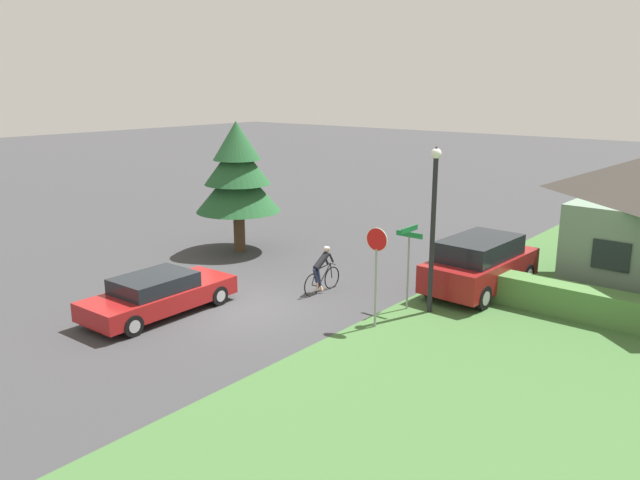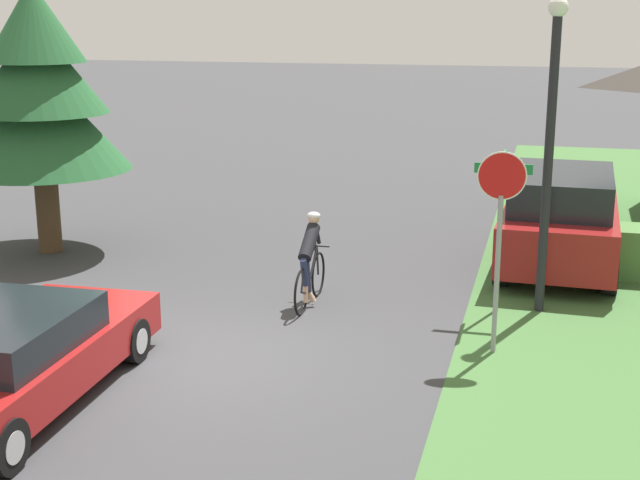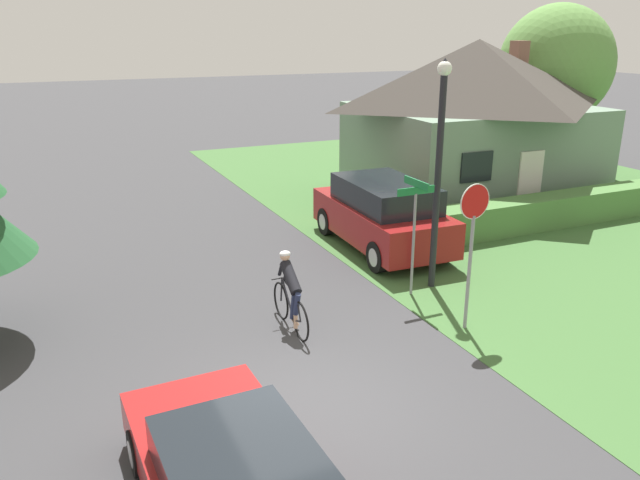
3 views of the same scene
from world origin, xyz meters
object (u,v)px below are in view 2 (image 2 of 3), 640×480
(cyclist, at_px, (310,262))
(street_name_sign, at_px, (502,203))
(street_lamp, at_px, (550,131))
(parked_suv_right, at_px, (560,219))
(conifer_tall_near, at_px, (39,91))
(stop_sign, at_px, (500,215))
(sedan_left_lane, at_px, (13,359))

(cyclist, relative_size, street_name_sign, 0.70)
(street_lamp, xyz_separation_m, street_name_sign, (-0.67, -0.20, -1.13))
(street_lamp, bearing_deg, parked_suv_right, 84.05)
(cyclist, height_order, street_name_sign, street_name_sign)
(parked_suv_right, bearing_deg, conifer_tall_near, 100.38)
(cyclist, distance_m, street_name_sign, 3.24)
(stop_sign, bearing_deg, street_name_sign, -90.62)
(street_lamp, bearing_deg, street_name_sign, -163.61)
(cyclist, height_order, street_lamp, street_lamp)
(street_lamp, bearing_deg, sedan_left_lane, -139.56)
(parked_suv_right, relative_size, street_lamp, 0.94)
(sedan_left_lane, xyz_separation_m, conifer_tall_near, (-3.48, 6.61, 2.61))
(street_name_sign, bearing_deg, conifer_tall_near, 170.39)
(sedan_left_lane, distance_m, street_name_sign, 7.60)
(cyclist, relative_size, stop_sign, 0.62)
(sedan_left_lane, xyz_separation_m, street_name_sign, (5.53, 5.09, 1.19))
(cyclist, distance_m, stop_sign, 3.64)
(parked_suv_right, distance_m, stop_sign, 5.00)
(cyclist, bearing_deg, conifer_tall_near, 72.42)
(sedan_left_lane, bearing_deg, street_lamp, -50.94)
(parked_suv_right, relative_size, conifer_tall_near, 0.88)
(street_lamp, distance_m, street_name_sign, 1.33)
(stop_sign, distance_m, street_name_sign, 1.85)
(sedan_left_lane, bearing_deg, stop_sign, -61.22)
(sedan_left_lane, distance_m, street_lamp, 8.47)
(sedan_left_lane, xyz_separation_m, cyclist, (2.50, 4.66, 0.12))
(cyclist, relative_size, conifer_tall_near, 0.34)
(cyclist, bearing_deg, stop_sign, -113.97)
(sedan_left_lane, distance_m, parked_suv_right, 10.34)
(parked_suv_right, bearing_deg, street_name_sign, 164.24)
(sedan_left_lane, height_order, conifer_tall_near, conifer_tall_near)
(parked_suv_right, distance_m, street_lamp, 3.43)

